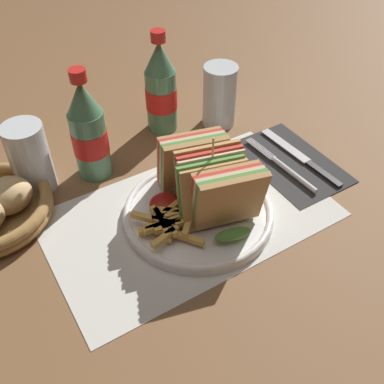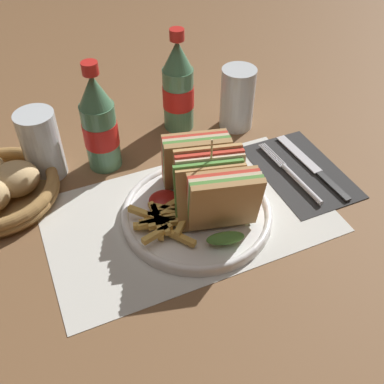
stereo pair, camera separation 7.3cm
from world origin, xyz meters
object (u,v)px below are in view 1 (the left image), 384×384
Objects in this scene: plate_main at (198,212)px; coke_bottle_near at (89,132)px; glass_far at (31,162)px; coke_bottle_far at (161,89)px; fork at (287,169)px; knife at (301,157)px; club_sandwich at (210,181)px; glass_near at (220,100)px.

coke_bottle_near is at bearing 116.95° from plate_main.
coke_bottle_far is at bearing 9.00° from glass_far.
plate_main is 0.30m from glass_far.
fork is 0.05m from knife.
coke_bottle_near is 0.18m from coke_bottle_far.
plate_main is 0.06m from club_sandwich.
plate_main is at bearing -106.17° from coke_bottle_far.
knife is 0.49m from glass_far.
coke_bottle_near reaches higher than fork.
glass_far is (-0.10, 0.02, -0.03)m from coke_bottle_near.
glass_far is at bearing 154.70° from knife.
club_sandwich is 0.99× the size of coke_bottle_near.
glass_far is at bearing 136.03° from club_sandwich.
coke_bottle_near is 1.62× the size of glass_far.
club_sandwich is 0.31m from glass_far.
club_sandwich is at bearing -58.80° from coke_bottle_near.
knife is (0.25, 0.03, -0.00)m from plate_main.
fork is 0.45m from glass_far.
coke_bottle_far reaches higher than plate_main.
club_sandwich is 0.99× the size of knife.
plate_main is 1.20× the size of knife.
glass_near is at bearing 52.47° from club_sandwich.
club_sandwich is 0.19m from fork.
fork is 0.90× the size of coke_bottle_near.
club_sandwich is 0.27m from glass_near.
glass_near is (-0.02, 0.20, 0.05)m from fork.
club_sandwich is 0.99× the size of coke_bottle_far.
fork is 0.90× the size of coke_bottle_far.
fork is at bearing 3.09° from plate_main.
glass_far is (-0.28, -0.04, -0.03)m from coke_bottle_far.
fork is 0.36m from coke_bottle_near.
coke_bottle_far is at bearing 114.05° from fork.
plate_main is 0.20m from fork.
club_sandwich reaches higher than plate_main.
coke_bottle_near reaches higher than club_sandwich.
coke_bottle_far is 1.62× the size of glass_near.
coke_bottle_far reaches higher than glass_near.
coke_bottle_far is 0.28m from glass_far.
club_sandwich is at bearing -3.62° from plate_main.
plate_main is at bearing -46.48° from glass_far.
glass_near is at bearing 2.95° from coke_bottle_near.
club_sandwich is at bearing -127.53° from glass_near.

